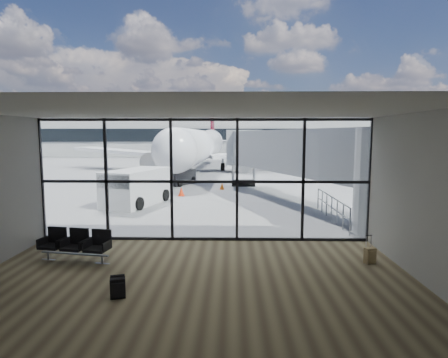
{
  "coord_description": "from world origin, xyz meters",
  "views": [
    {
      "loc": [
        1.01,
        -13.53,
        3.86
      ],
      "look_at": [
        0.66,
        3.0,
        1.95
      ],
      "focal_mm": 30.0,
      "sensor_mm": 36.0,
      "label": 1
    }
  ],
  "objects_px": {
    "service_van": "(136,187)",
    "suitcase": "(370,256)",
    "backpack": "(118,288)",
    "belt_loader": "(179,176)",
    "airliner": "(200,146)",
    "seating_row": "(77,243)",
    "mobile_stairs": "(3,187)"
  },
  "relations": [
    {
      "from": "belt_loader",
      "to": "service_van",
      "type": "bearing_deg",
      "value": -75.77
    },
    {
      "from": "backpack",
      "to": "service_van",
      "type": "height_order",
      "value": "service_van"
    },
    {
      "from": "backpack",
      "to": "suitcase",
      "type": "relative_size",
      "value": 0.62
    },
    {
      "from": "backpack",
      "to": "service_van",
      "type": "bearing_deg",
      "value": 86.07
    },
    {
      "from": "suitcase",
      "to": "belt_loader",
      "type": "height_order",
      "value": "belt_loader"
    },
    {
      "from": "service_van",
      "to": "mobile_stairs",
      "type": "bearing_deg",
      "value": 178.23
    },
    {
      "from": "airliner",
      "to": "belt_loader",
      "type": "bearing_deg",
      "value": -90.51
    },
    {
      "from": "mobile_stairs",
      "to": "seating_row",
      "type": "bearing_deg",
      "value": -55.48
    },
    {
      "from": "airliner",
      "to": "mobile_stairs",
      "type": "distance_m",
      "value": 22.08
    },
    {
      "from": "airliner",
      "to": "belt_loader",
      "type": "relative_size",
      "value": 7.63
    },
    {
      "from": "service_van",
      "to": "belt_loader",
      "type": "relative_size",
      "value": 1.08
    },
    {
      "from": "service_van",
      "to": "suitcase",
      "type": "bearing_deg",
      "value": -28.3
    },
    {
      "from": "mobile_stairs",
      "to": "suitcase",
      "type": "bearing_deg",
      "value": -37.95
    },
    {
      "from": "airliner",
      "to": "service_van",
      "type": "distance_m",
      "value": 22.15
    },
    {
      "from": "backpack",
      "to": "belt_loader",
      "type": "distance_m",
      "value": 21.13
    },
    {
      "from": "seating_row",
      "to": "service_van",
      "type": "bearing_deg",
      "value": 103.57
    },
    {
      "from": "suitcase",
      "to": "airliner",
      "type": "relative_size",
      "value": 0.02
    },
    {
      "from": "seating_row",
      "to": "belt_loader",
      "type": "xyz_separation_m",
      "value": [
        0.56,
        18.41,
        0.12
      ]
    },
    {
      "from": "backpack",
      "to": "service_van",
      "type": "distance_m",
      "value": 12.51
    },
    {
      "from": "service_van",
      "to": "backpack",
      "type": "bearing_deg",
      "value": -60.73
    },
    {
      "from": "airliner",
      "to": "belt_loader",
      "type": "height_order",
      "value": "airliner"
    },
    {
      "from": "airliner",
      "to": "mobile_stairs",
      "type": "bearing_deg",
      "value": -118.98
    },
    {
      "from": "airliner",
      "to": "service_van",
      "type": "bearing_deg",
      "value": -92.36
    },
    {
      "from": "belt_loader",
      "to": "mobile_stairs",
      "type": "xyz_separation_m",
      "value": [
        -10.76,
        -5.63,
        -0.16
      ]
    },
    {
      "from": "airliner",
      "to": "belt_loader",
      "type": "xyz_separation_m",
      "value": [
        -0.65,
        -13.14,
        -2.06
      ]
    },
    {
      "from": "belt_loader",
      "to": "mobile_stairs",
      "type": "relative_size",
      "value": 1.46
    },
    {
      "from": "backpack",
      "to": "belt_loader",
      "type": "bearing_deg",
      "value": 77.82
    },
    {
      "from": "suitcase",
      "to": "airliner",
      "type": "xyz_separation_m",
      "value": [
        -7.8,
        31.66,
        2.47
      ]
    },
    {
      "from": "backpack",
      "to": "service_van",
      "type": "xyz_separation_m",
      "value": [
        -2.68,
        12.2,
        0.76
      ]
    },
    {
      "from": "service_van",
      "to": "airliner",
      "type": "bearing_deg",
      "value": 102.18
    },
    {
      "from": "belt_loader",
      "to": "mobile_stairs",
      "type": "bearing_deg",
      "value": -130.75
    },
    {
      "from": "suitcase",
      "to": "seating_row",
      "type": "bearing_deg",
      "value": 160.65
    }
  ]
}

